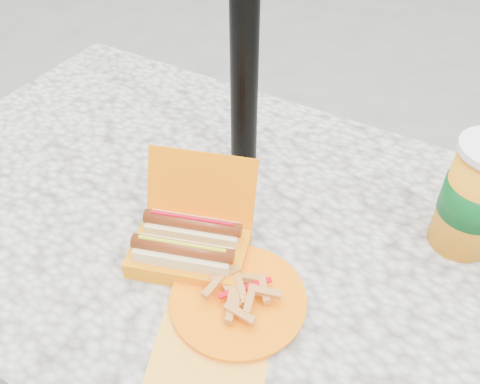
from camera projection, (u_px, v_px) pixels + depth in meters
The scene contains 4 objects.
picnic_table at pixel (203, 249), 0.98m from camera, with size 1.20×0.80×0.75m.
hotdog_box at pixel (190, 243), 0.81m from camera, with size 0.22×0.22×0.14m.
fries_plate at pixel (236, 302), 0.75m from camera, with size 0.21×0.30×0.04m.
soda_cup at pixel (476, 197), 0.79m from camera, with size 0.11×0.11×0.20m.
Camera 1 is at (0.39, -0.52, 1.39)m, focal length 38.00 mm.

